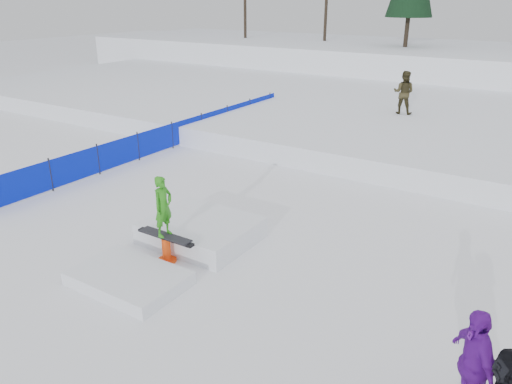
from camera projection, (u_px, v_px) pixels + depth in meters
The scene contains 7 objects.
ground at pixel (193, 256), 11.93m from camera, with size 120.00×120.00×0.00m, color white.
snow_berm at pixel (466, 66), 34.94m from camera, with size 60.00×14.00×2.40m, color white.
snow_midrise at pixel (403, 115), 24.29m from camera, with size 50.00×18.00×0.80m, color white.
safety_fence at pixel (172, 135), 20.16m from camera, with size 0.05×16.00×1.10m.
walker_olive at pixel (404, 92), 22.35m from camera, with size 0.93×0.72×1.91m, color #322C17.
spectator_purple at pixel (472, 365), 7.11m from camera, with size 1.07×0.45×1.83m, color #6613A1.
jib_rail_feature at pixel (183, 240), 12.05m from camera, with size 2.60×4.40×2.11m.
Camera 1 is at (6.97, -8.03, 5.82)m, focal length 35.00 mm.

